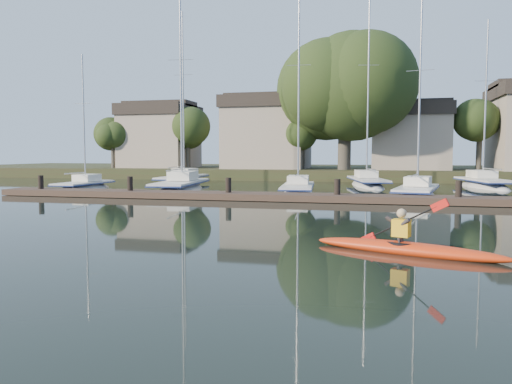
% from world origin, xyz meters
% --- Properties ---
extents(ground, '(160.00, 160.00, 0.00)m').
position_xyz_m(ground, '(0.00, 0.00, 0.00)').
color(ground, black).
rests_on(ground, ground).
extents(kayak, '(4.95, 2.32, 1.60)m').
position_xyz_m(kayak, '(5.79, 0.67, 0.19)').
color(kayak, '#D94210').
rests_on(kayak, ground).
extents(dock, '(34.00, 2.00, 1.80)m').
position_xyz_m(dock, '(0.00, 14.00, 0.20)').
color(dock, '#483429').
rests_on(dock, ground).
extents(sailboat_0, '(1.97, 6.67, 10.54)m').
position_xyz_m(sailboat_0, '(-15.02, 18.66, -0.17)').
color(sailboat_0, silver).
rests_on(sailboat_0, ground).
extents(sailboat_1, '(3.32, 9.51, 15.22)m').
position_xyz_m(sailboat_1, '(-7.89, 19.08, -0.21)').
color(sailboat_1, silver).
rests_on(sailboat_1, ground).
extents(sailboat_2, '(2.83, 8.54, 13.88)m').
position_xyz_m(sailboat_2, '(0.15, 18.80, -0.17)').
color(sailboat_2, silver).
rests_on(sailboat_2, ground).
extents(sailboat_3, '(3.47, 8.15, 12.74)m').
position_xyz_m(sailboat_3, '(7.30, 17.93, -0.19)').
color(sailboat_3, silver).
rests_on(sailboat_3, ground).
extents(sailboat_5, '(2.45, 9.50, 15.64)m').
position_xyz_m(sailboat_5, '(-10.91, 26.89, -0.19)').
color(sailboat_5, silver).
rests_on(sailboat_5, ground).
extents(sailboat_6, '(4.00, 10.29, 16.01)m').
position_xyz_m(sailboat_6, '(4.28, 27.31, -0.19)').
color(sailboat_6, silver).
rests_on(sailboat_6, ground).
extents(sailboat_7, '(3.74, 8.77, 13.71)m').
position_xyz_m(sailboat_7, '(12.79, 27.61, -0.20)').
color(sailboat_7, silver).
rests_on(sailboat_7, ground).
extents(shore, '(90.00, 25.25, 12.75)m').
position_xyz_m(shore, '(1.61, 40.29, 3.23)').
color(shore, '#2B371B').
rests_on(shore, ground).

